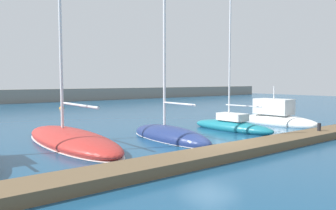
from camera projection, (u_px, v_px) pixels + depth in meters
ground_plane at (209, 147)px, 16.18m from camera, size 120.00×120.00×0.00m
dock_pier at (241, 149)px, 14.60m from camera, size 26.71×1.61×0.40m
breakwater_seawall at (13, 96)px, 48.29m from camera, size 108.00×2.49×2.02m
sailboat_red_second at (71, 138)px, 16.87m from camera, size 2.86×9.92×19.27m
sailboat_navy_third at (170, 136)px, 18.13m from camera, size 2.05×6.62×11.25m
sailboat_teal_fourth at (232, 125)px, 21.54m from camera, size 1.98×6.24×10.85m
motorboat_white_fifth at (277, 118)px, 24.49m from camera, size 2.46×6.42×3.25m
mooring_buoy_orange at (62, 109)px, 38.48m from camera, size 0.62×0.62×0.62m
dock_bollard at (319, 127)px, 18.74m from camera, size 0.20×0.20×0.44m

